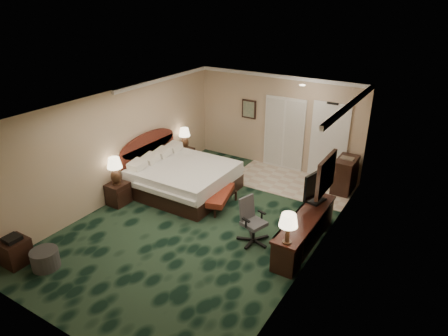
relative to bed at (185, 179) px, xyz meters
The scene contains 26 objects.
floor 1.62m from the bed, 37.53° to the right, with size 5.00×7.50×0.00m, color black.
ceiling 2.82m from the bed, 37.53° to the right, with size 5.00×7.50×0.00m, color white.
wall_back 3.21m from the bed, 65.72° to the left, with size 5.00×0.00×2.70m, color #C0AC98.
wall_front 4.98m from the bed, 75.08° to the right, with size 5.00×0.00×2.70m, color #C0AC98.
wall_left 1.86m from the bed, 142.20° to the right, with size 0.00×7.50×2.70m, color #C0AC98.
wall_right 4.00m from the bed, 14.41° to the right, with size 0.00×7.50×2.70m, color #C0AC98.
crown_molding 2.78m from the bed, 37.53° to the right, with size 5.00×7.50×0.10m, color white, non-canonical shape.
tile_patch 2.92m from the bed, 41.91° to the left, with size 3.20×1.70×0.01m, color #C0AB98.
headboard 1.23m from the bed, behind, with size 0.12×2.00×1.40m, color #43150E, non-canonical shape.
entry_door 3.99m from the bed, 44.47° to the left, with size 1.02×0.06×2.18m, color white.
closet_doors 3.21m from the bed, 61.25° to the left, with size 1.20×0.06×2.10m, color beige.
wall_art 3.03m from the bed, 82.61° to the left, with size 0.45×0.06×0.55m, color #456755.
wall_mirror 3.92m from the bed, ahead, with size 0.05×0.95×0.75m, color white.
bed is the anchor object (origin of this frame).
nightstand_near 1.68m from the bed, 126.96° to the right, with size 0.43×0.49×0.54m, color black.
nightstand_far 1.70m from the bed, 126.57° to the left, with size 0.42×0.49×0.53m, color black.
lamp_near 1.76m from the bed, 127.28° to the right, with size 0.36×0.36×0.67m, color black, non-canonical shape.
lamp_far 1.82m from the bed, 126.05° to the left, with size 0.33×0.33×0.62m, color black, non-canonical shape.
bed_bench 1.23m from the bed, ahead, with size 0.40×1.16×0.39m, color maroon.
ottoman 3.87m from the bed, 95.81° to the right, with size 0.51×0.51×0.37m, color #323232.
side_table 4.17m from the bed, 103.56° to the right, with size 0.47×0.47×0.51m, color black.
desk 3.54m from the bed, 10.12° to the right, with size 0.50×2.33×0.67m, color black.
tv 3.51m from the bed, ahead, with size 0.08×0.94×0.73m, color black.
desk_lamp 3.93m from the bed, 25.09° to the right, with size 0.34×0.34×0.59m, color black, non-canonical shape.
desk_chair 2.77m from the bed, 22.59° to the right, with size 0.56×0.53×0.97m, color #48484B, non-canonical shape.
minibar 4.13m from the bed, 32.78° to the left, with size 0.47×0.85×0.89m, color black.
Camera 1 is at (4.42, -6.34, 4.80)m, focal length 32.00 mm.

